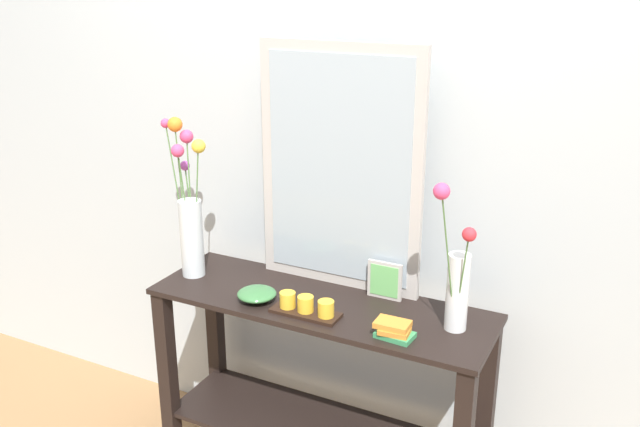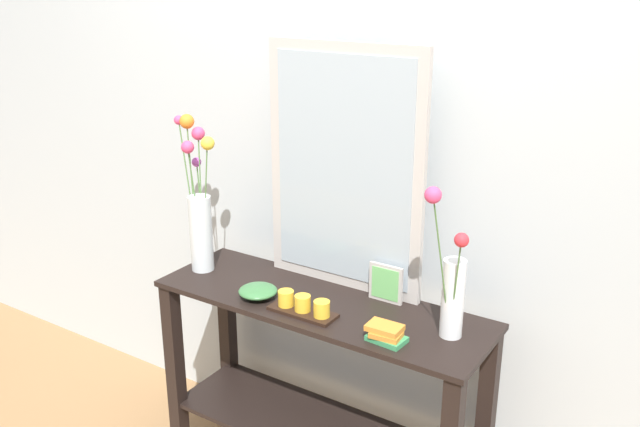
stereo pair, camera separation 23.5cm
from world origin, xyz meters
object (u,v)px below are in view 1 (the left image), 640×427
object	(u,v)px
mirror_leaning	(340,169)
decorative_bowl	(257,294)
console_table	(320,375)
book_stack	(394,330)
vase_right	(457,281)
candle_tray	(307,307)
tall_vase_left	(190,217)
picture_frame_small	(385,280)

from	to	relation	value
mirror_leaning	decorative_bowl	distance (m)	0.54
console_table	mirror_leaning	bearing A→B (deg)	92.28
book_stack	vase_right	bearing A→B (deg)	39.79
candle_tray	decorative_bowl	xyz separation A→B (m)	(-0.21, 0.01, -0.00)
decorative_bowl	book_stack	xyz separation A→B (m)	(0.53, -0.03, -0.00)
tall_vase_left	mirror_leaning	bearing A→B (deg)	17.87
tall_vase_left	candle_tray	world-z (taller)	tall_vase_left
tall_vase_left	vase_right	world-z (taller)	tall_vase_left
picture_frame_small	decorative_bowl	distance (m)	0.46
console_table	tall_vase_left	size ratio (longest dim) A/B	2.05
console_table	book_stack	world-z (taller)	book_stack
candle_tray	console_table	bearing A→B (deg)	91.99
console_table	book_stack	size ratio (longest dim) A/B	9.59
tall_vase_left	book_stack	world-z (taller)	tall_vase_left
picture_frame_small	book_stack	bearing A→B (deg)	-62.00
console_table	tall_vase_left	xyz separation A→B (m)	(-0.55, -0.01, 0.54)
mirror_leaning	decorative_bowl	size ratio (longest dim) A/B	6.36
console_table	picture_frame_small	xyz separation A→B (m)	(0.19, 0.13, 0.37)
tall_vase_left	book_stack	size ratio (longest dim) A/B	4.67
candle_tray	picture_frame_small	bearing A→B (deg)	51.20
book_stack	picture_frame_small	bearing A→B (deg)	118.00
decorative_bowl	vase_right	bearing A→B (deg)	8.77
console_table	tall_vase_left	bearing A→B (deg)	-179.40
console_table	mirror_leaning	size ratio (longest dim) A/B	1.39
mirror_leaning	vase_right	distance (m)	0.58
mirror_leaning	book_stack	distance (m)	0.61
candle_tray	book_stack	xyz separation A→B (m)	(0.32, -0.01, -0.00)
mirror_leaning	candle_tray	distance (m)	0.50
candle_tray	tall_vase_left	bearing A→B (deg)	169.35
console_table	decorative_bowl	world-z (taller)	decorative_bowl
decorative_bowl	picture_frame_small	bearing A→B (deg)	29.21
candle_tray	book_stack	distance (m)	0.32
decorative_bowl	book_stack	size ratio (longest dim) A/B	1.08
vase_right	candle_tray	size ratio (longest dim) A/B	2.15
console_table	decorative_bowl	xyz separation A→B (m)	(-0.20, -0.10, 0.33)
vase_right	picture_frame_small	xyz separation A→B (m)	(-0.29, 0.12, -0.11)
tall_vase_left	decorative_bowl	distance (m)	0.41
mirror_leaning	tall_vase_left	world-z (taller)	mirror_leaning
candle_tray	picture_frame_small	world-z (taller)	picture_frame_small
book_stack	mirror_leaning	bearing A→B (deg)	138.96
console_table	decorative_bowl	distance (m)	0.40
book_stack	console_table	bearing A→B (deg)	159.69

